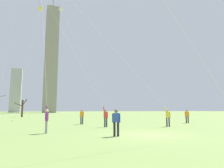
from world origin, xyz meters
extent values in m
plane|color=#7A934C|center=(0.00, 0.00, 0.00)|extent=(400.00, 400.00, 0.00)
cylinder|color=#33384C|center=(-0.40, 6.35, 0.42)|extent=(0.14, 0.14, 0.85)
cylinder|color=#33384C|center=(-0.61, 6.28, 0.42)|extent=(0.14, 0.14, 0.85)
cube|color=red|center=(-0.51, 6.31, 1.12)|extent=(0.39, 0.30, 0.54)
sphere|color=#9E7051|center=(-0.51, 6.31, 1.51)|extent=(0.22, 0.22, 0.22)
cylinder|color=red|center=(-0.31, 6.38, 1.09)|extent=(0.09, 0.09, 0.55)
cylinder|color=red|center=(-0.70, 6.24, 1.59)|extent=(0.22, 0.15, 0.56)
cylinder|color=silver|center=(-4.04, 5.40, 6.98)|extent=(6.69, 1.70, 10.28)
cylinder|color=#33384C|center=(5.27, 4.54, 0.42)|extent=(0.14, 0.14, 0.85)
cylinder|color=#33384C|center=(5.08, 4.64, 0.42)|extent=(0.14, 0.14, 0.85)
cube|color=yellow|center=(5.18, 4.59, 1.12)|extent=(0.39, 0.33, 0.54)
sphere|color=tan|center=(5.18, 4.59, 1.51)|extent=(0.22, 0.22, 0.22)
cylinder|color=yellow|center=(5.36, 4.50, 1.09)|extent=(0.09, 0.09, 0.55)
cylinder|color=yellow|center=(4.99, 4.69, 1.59)|extent=(0.22, 0.17, 0.56)
cylinder|color=pink|center=(-4.82, 8.46, 12.79)|extent=(0.02, 0.02, 1.99)
cylinder|color=silver|center=(0.14, 6.71, 8.05)|extent=(9.70, 4.06, 12.42)
cylinder|color=silver|center=(0.44, -2.19, 7.45)|extent=(12.28, 2.55, 11.22)
cylinder|color=gray|center=(-5.92, 3.01, 0.42)|extent=(0.14, 0.14, 0.85)
cylinder|color=gray|center=(-5.92, 3.23, 0.42)|extent=(0.14, 0.14, 0.85)
cube|color=purple|center=(-5.92, 3.12, 1.12)|extent=(0.20, 0.34, 0.54)
sphere|color=beige|center=(-5.92, 3.12, 1.51)|extent=(0.22, 0.22, 0.22)
cylinder|color=purple|center=(-5.92, 2.91, 1.09)|extent=(0.09, 0.09, 0.55)
cylinder|color=purple|center=(-5.92, 3.33, 1.59)|extent=(0.09, 0.20, 0.56)
cylinder|color=purple|center=(-6.77, 11.57, 13.97)|extent=(0.02, 0.02, 1.77)
cylinder|color=silver|center=(-6.26, 7.46, 8.59)|extent=(0.70, 8.26, 13.50)
cylinder|color=#33384C|center=(-1.69, 10.57, 0.42)|extent=(0.14, 0.14, 0.85)
cylinder|color=#33384C|center=(-1.84, 10.73, 0.42)|extent=(0.14, 0.14, 0.85)
cube|color=orange|center=(-1.76, 10.65, 1.12)|extent=(0.38, 0.38, 0.54)
sphere|color=#9E7051|center=(-1.76, 10.65, 1.51)|extent=(0.22, 0.22, 0.22)
cylinder|color=orange|center=(-1.62, 10.50, 1.09)|extent=(0.09, 0.09, 0.55)
cylinder|color=orange|center=(-1.91, 10.80, 1.09)|extent=(0.09, 0.09, 0.55)
cylinder|color=black|center=(10.73, 7.97, 0.42)|extent=(0.14, 0.14, 0.85)
cylinder|color=black|center=(10.54, 8.09, 0.42)|extent=(0.14, 0.14, 0.85)
cube|color=orange|center=(10.63, 8.03, 1.12)|extent=(0.39, 0.35, 0.54)
sphere|color=#9E7051|center=(10.63, 8.03, 1.51)|extent=(0.22, 0.22, 0.22)
cylinder|color=orange|center=(10.81, 7.92, 1.09)|extent=(0.09, 0.09, 0.55)
cylinder|color=orange|center=(10.45, 8.14, 1.09)|extent=(0.09, 0.09, 0.55)
cylinder|color=black|center=(-1.99, -0.02, 0.42)|extent=(0.14, 0.14, 0.85)
cylinder|color=black|center=(-2.17, 0.10, 0.42)|extent=(0.14, 0.14, 0.85)
cube|color=#2D4CA5|center=(-2.08, 0.04, 1.12)|extent=(0.39, 0.35, 0.54)
sphere|color=brown|center=(-2.08, 0.04, 1.51)|extent=(0.22, 0.22, 0.22)
cylinder|color=#2D4CA5|center=(-1.91, -0.08, 1.09)|extent=(0.09, 0.09, 0.55)
cylinder|color=#2D4CA5|center=(-2.26, 0.15, 1.09)|extent=(0.09, 0.09, 0.55)
cylinder|color=silver|center=(-11.59, 28.90, 14.76)|extent=(2.88, 0.44, 29.43)
cube|color=yellow|center=(-6.56, 25.23, 20.06)|extent=(0.77, 0.75, 1.01)
cylinder|color=black|center=(-6.56, 25.23, 20.06)|extent=(0.25, 0.15, 0.65)
cylinder|color=yellow|center=(-6.69, 25.30, 18.96)|extent=(0.02, 0.02, 1.45)
cylinder|color=silver|center=(-8.01, 22.59, 10.05)|extent=(2.91, 5.29, 20.03)
cylinder|color=#3F3833|center=(-9.46, 19.95, 0.04)|extent=(0.10, 0.10, 0.08)
cube|color=white|center=(-3.84, 15.79, 15.67)|extent=(0.72, 0.56, 0.88)
cylinder|color=black|center=(-3.84, 15.79, 15.67)|extent=(0.08, 0.12, 0.58)
cylinder|color=white|center=(-3.87, 15.73, 14.71)|extent=(0.02, 0.02, 1.23)
cylinder|color=silver|center=(-0.60, 14.00, 7.86)|extent=(6.49, 3.59, 15.64)
cylinder|color=#3F3833|center=(2.64, 12.21, 0.04)|extent=(0.10, 0.10, 0.08)
cylinder|color=brown|center=(-13.82, 40.49, 4.72)|extent=(1.68, 0.64, 0.58)
cylinder|color=#4C3828|center=(-9.18, 37.25, 1.89)|extent=(0.41, 0.41, 3.79)
cylinder|color=#4C3828|center=(-10.06, 37.69, 2.80)|extent=(1.89, 1.07, 0.91)
cylinder|color=#4C3828|center=(-9.16, 37.95, 2.38)|extent=(0.20, 1.46, 0.82)
cylinder|color=#4C3828|center=(-8.71, 36.69, 3.30)|extent=(1.17, 1.36, 1.52)
cube|color=gray|center=(0.98, 104.39, 30.50)|extent=(7.00, 10.04, 61.00)
cylinder|color=#99999E|center=(0.98, 104.39, 65.57)|extent=(0.80, 0.80, 9.14)
cube|color=#B2B2B7|center=(-18.01, 126.27, 13.79)|extent=(6.35, 5.65, 27.57)
camera|label=1|loc=(-6.74, -11.07, 1.57)|focal=31.45mm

